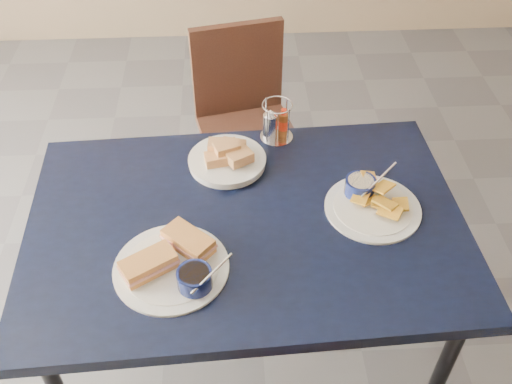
{
  "coord_description": "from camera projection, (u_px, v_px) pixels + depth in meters",
  "views": [
    {
      "loc": [
        -0.09,
        -1.13,
        1.93
      ],
      "look_at": [
        -0.03,
        0.04,
        0.82
      ],
      "focal_mm": 40.0,
      "sensor_mm": 36.0,
      "label": 1
    }
  ],
  "objects": [
    {
      "name": "dining_table",
      "position": [
        247.0,
        235.0,
        1.67
      ],
      "size": [
        1.28,
        0.88,
        0.75
      ],
      "color": "black",
      "rests_on": "ground"
    },
    {
      "name": "plantain_plate",
      "position": [
        369.0,
        200.0,
        1.66
      ],
      "size": [
        0.28,
        0.28,
        0.12
      ],
      "color": "white",
      "rests_on": "dining_table"
    },
    {
      "name": "chair_far",
      "position": [
        247.0,
        109.0,
        2.49
      ],
      "size": [
        0.47,
        0.46,
        0.84
      ],
      "color": "black",
      "rests_on": "ground"
    },
    {
      "name": "ground",
      "position": [
        263.0,
        356.0,
        2.15
      ],
      "size": [
        6.0,
        6.0,
        0.0
      ],
      "primitive_type": "plane",
      "color": "#4F4E53",
      "rests_on": "ground"
    },
    {
      "name": "bread_basket",
      "position": [
        227.0,
        158.0,
        1.79
      ],
      "size": [
        0.24,
        0.24,
        0.08
      ],
      "color": "white",
      "rests_on": "dining_table"
    },
    {
      "name": "condiment_caddy",
      "position": [
        275.0,
        124.0,
        1.87
      ],
      "size": [
        0.11,
        0.11,
        0.14
      ],
      "color": "silver",
      "rests_on": "dining_table"
    },
    {
      "name": "sandwich_plate",
      "position": [
        174.0,
        263.0,
        1.48
      ],
      "size": [
        0.32,
        0.31,
        0.12
      ],
      "color": "white",
      "rests_on": "dining_table"
    }
  ]
}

